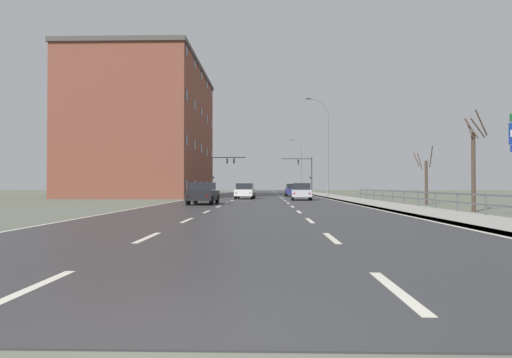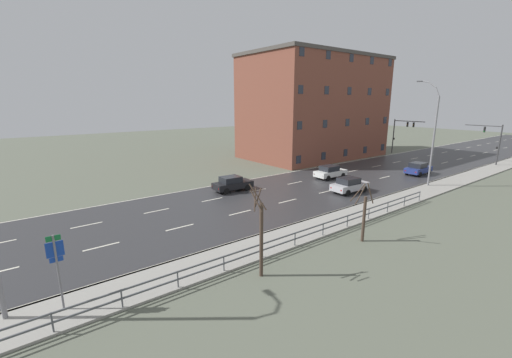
{
  "view_description": "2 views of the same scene",
  "coord_description": "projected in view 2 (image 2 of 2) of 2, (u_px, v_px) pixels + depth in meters",
  "views": [
    {
      "loc": [
        0.69,
        -3.46,
        1.35
      ],
      "look_at": [
        -0.91,
        62.2,
        2.36
      ],
      "focal_mm": 30.09,
      "sensor_mm": 36.0,
      "label": 1
    },
    {
      "loc": [
        23.67,
        9.04,
        9.09
      ],
      "look_at": [
        0.0,
        27.05,
        1.98
      ],
      "focal_mm": 22.81,
      "sensor_mm": 36.0,
      "label": 2
    }
  ],
  "objects": [
    {
      "name": "guardrail",
      "position": [
        279.0,
        242.0,
        19.9
      ],
      "size": [
        0.07,
        34.63,
        1.0
      ],
      "color": "#515459",
      "rests_on": "ground"
    },
    {
      "name": "brick_building",
      "position": [
        314.0,
        107.0,
        53.86
      ],
      "size": [
        14.06,
        23.01,
        16.3
      ],
      "color": "brown",
      "rests_on": "ground"
    },
    {
      "name": "car_far_right",
      "position": [
        330.0,
        172.0,
        39.27
      ],
      "size": [
        1.99,
        4.18,
        1.57
      ],
      "rotation": [
        0.0,
        0.0,
        -0.05
      ],
      "color": "silver",
      "rests_on": "ground"
    },
    {
      "name": "ground_plane",
      "position": [
        381.0,
        172.0,
        43.39
      ],
      "size": [
        160.0,
        160.0,
        0.12
      ],
      "color": "#5B6051"
    },
    {
      "name": "car_distant",
      "position": [
        232.0,
        183.0,
        33.69
      ],
      "size": [
        1.95,
        4.16,
        1.57
      ],
      "rotation": [
        0.0,
        0.0,
        -0.04
      ],
      "color": "black",
      "rests_on": "ground"
    },
    {
      "name": "car_near_right",
      "position": [
        350.0,
        185.0,
        33.15
      ],
      "size": [
        2.02,
        4.19,
        1.57
      ],
      "rotation": [
        0.0,
        0.0,
        -0.06
      ],
      "color": "#B7B7BC",
      "rests_on": "ground"
    },
    {
      "name": "road_asphalt_strip",
      "position": [
        425.0,
        161.0,
        50.44
      ],
      "size": [
        14.0,
        120.0,
        0.03
      ],
      "color": "#303033",
      "rests_on": "ground"
    },
    {
      "name": "traffic_signal_left",
      "position": [
        401.0,
        130.0,
        56.92
      ],
      "size": [
        5.42,
        0.36,
        6.04
      ],
      "color": "#38383A",
      "rests_on": "ground"
    },
    {
      "name": "sidewalk_right",
      "position": [
        487.0,
        170.0,
        43.91
      ],
      "size": [
        3.0,
        120.0,
        0.12
      ],
      "color": "gray",
      "rests_on": "ground"
    },
    {
      "name": "highway_sign",
      "position": [
        57.0,
        263.0,
        13.93
      ],
      "size": [
        0.09,
        0.68,
        3.63
      ],
      "color": "slate",
      "rests_on": "ground"
    },
    {
      "name": "street_lamp_midground",
      "position": [
        433.0,
        136.0,
        34.58
      ],
      "size": [
        2.56,
        0.24,
        11.29
      ],
      "color": "slate",
      "rests_on": "ground"
    },
    {
      "name": "bare_tree_near",
      "position": [
        261.0,
        235.0,
        16.84
      ],
      "size": [
        1.13,
        0.88,
        5.17
      ],
      "color": "#423328",
      "rests_on": "ground"
    },
    {
      "name": "car_near_left",
      "position": [
        418.0,
        168.0,
        41.29
      ],
      "size": [
        1.9,
        4.13,
        1.57
      ],
      "rotation": [
        0.0,
        0.0,
        0.02
      ],
      "color": "navy",
      "rests_on": "ground"
    },
    {
      "name": "bare_tree_mid",
      "position": [
        364.0,
        215.0,
        21.34
      ],
      "size": [
        1.15,
        1.37,
        4.13
      ],
      "color": "#423328",
      "rests_on": "ground"
    },
    {
      "name": "traffic_signal_right",
      "position": [
        493.0,
        139.0,
        46.96
      ],
      "size": [
        4.84,
        0.36,
        5.89
      ],
      "color": "#38383A",
      "rests_on": "ground"
    }
  ]
}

